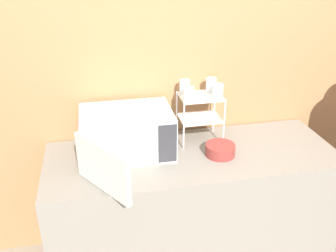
# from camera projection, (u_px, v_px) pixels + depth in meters

# --- Properties ---
(wall_back) EXTENTS (8.00, 0.06, 2.60)m
(wall_back) POSITION_uv_depth(u_px,v_px,m) (180.00, 73.00, 2.56)
(wall_back) COLOR #9E7047
(wall_back) RESTS_ON ground_plane
(counter) EXTENTS (1.88, 0.69, 0.88)m
(counter) POSITION_uv_depth(u_px,v_px,m) (191.00, 209.00, 2.60)
(counter) COLOR gray
(counter) RESTS_ON ground_plane
(microwave) EXTENTS (0.59, 0.78, 0.28)m
(microwave) POSITION_uv_depth(u_px,v_px,m) (126.00, 134.00, 2.35)
(microwave) COLOR silver
(microwave) RESTS_ON counter
(dish_rack) EXTENTS (0.28, 0.22, 0.32)m
(dish_rack) POSITION_uv_depth(u_px,v_px,m) (200.00, 108.00, 2.49)
(dish_rack) COLOR white
(dish_rack) RESTS_ON counter
(glass_front_left) EXTENTS (0.07, 0.07, 0.09)m
(glass_front_left) POSITION_uv_depth(u_px,v_px,m) (189.00, 94.00, 2.35)
(glass_front_left) COLOR silver
(glass_front_left) RESTS_ON dish_rack
(glass_back_right) EXTENTS (0.07, 0.07, 0.09)m
(glass_back_right) POSITION_uv_depth(u_px,v_px,m) (211.00, 85.00, 2.50)
(glass_back_right) COLOR silver
(glass_back_right) RESTS_ON dish_rack
(glass_front_right) EXTENTS (0.07, 0.07, 0.09)m
(glass_front_right) POSITION_uv_depth(u_px,v_px,m) (218.00, 91.00, 2.39)
(glass_front_right) COLOR silver
(glass_front_right) RESTS_ON dish_rack
(glass_back_left) EXTENTS (0.07, 0.07, 0.09)m
(glass_back_left) POSITION_uv_depth(u_px,v_px,m) (185.00, 87.00, 2.47)
(glass_back_left) COLOR silver
(glass_back_left) RESTS_ON dish_rack
(bowl) EXTENTS (0.19, 0.19, 0.07)m
(bowl) POSITION_uv_depth(u_px,v_px,m) (220.00, 150.00, 2.38)
(bowl) COLOR maroon
(bowl) RESTS_ON counter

